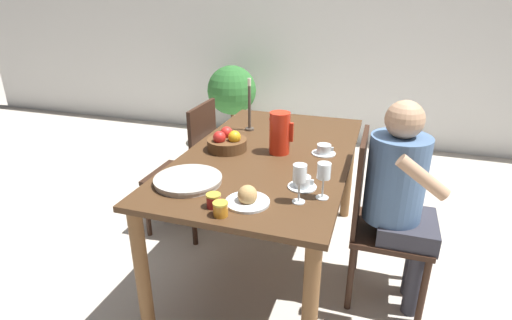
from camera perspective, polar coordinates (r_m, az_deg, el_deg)
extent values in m
plane|color=beige|center=(2.72, 1.67, -14.34)|extent=(20.00, 20.00, 0.00)
cube|color=white|center=(4.69, 11.19, 18.14)|extent=(10.00, 0.06, 2.60)
cube|color=#472D19|center=(2.34, 1.88, 0.77)|extent=(0.94, 1.66, 0.03)
cylinder|color=brown|center=(2.09, -15.92, -15.63)|extent=(0.07, 0.07, 0.75)
cylinder|color=brown|center=(1.84, 7.67, -21.06)|extent=(0.07, 0.07, 0.75)
cylinder|color=brown|center=(3.28, -1.30, 0.05)|extent=(0.07, 0.07, 0.75)
cylinder|color=brown|center=(3.13, 13.01, -1.73)|extent=(0.07, 0.07, 0.75)
cylinder|color=#331E14|center=(2.65, 22.30, -12.08)|extent=(0.04, 0.04, 0.41)
cylinder|color=#331E14|center=(2.35, 22.74, -17.08)|extent=(0.04, 0.04, 0.41)
cylinder|color=#331E14|center=(2.63, 14.14, -11.18)|extent=(0.04, 0.04, 0.41)
cylinder|color=#331E14|center=(2.33, 13.33, -16.10)|extent=(0.04, 0.04, 0.41)
cube|color=#331E14|center=(2.36, 18.79, -9.69)|extent=(0.42, 0.42, 0.03)
cube|color=#331E14|center=(2.22, 14.62, -3.00)|extent=(0.03, 0.39, 0.53)
cylinder|color=#331E14|center=(2.98, -15.29, -6.96)|extent=(0.04, 0.04, 0.41)
cylinder|color=#331E14|center=(3.26, -11.83, -3.97)|extent=(0.04, 0.04, 0.41)
cylinder|color=#331E14|center=(2.81, -8.86, -8.29)|extent=(0.04, 0.04, 0.41)
cylinder|color=#331E14|center=(3.10, -5.83, -4.99)|extent=(0.04, 0.04, 0.41)
cube|color=#331E14|center=(2.93, -10.76, -2.20)|extent=(0.42, 0.42, 0.03)
cube|color=#331E14|center=(2.74, -7.54, 2.52)|extent=(0.03, 0.39, 0.53)
cylinder|color=#33333D|center=(2.52, 21.57, -13.39)|extent=(0.09, 0.09, 0.44)
cylinder|color=#33333D|center=(2.39, 21.71, -15.58)|extent=(0.09, 0.09, 0.44)
cube|color=#33333D|center=(2.31, 20.72, -8.98)|extent=(0.30, 0.34, 0.11)
cylinder|color=#4C6B93|center=(2.18, 19.36, -2.52)|extent=(0.30, 0.30, 0.46)
sphere|color=tan|center=(2.07, 20.48, 5.43)|extent=(0.19, 0.19, 0.19)
cylinder|color=tan|center=(1.95, 22.71, -2.31)|extent=(0.25, 0.06, 0.20)
cylinder|color=red|center=(2.29, 3.40, 3.87)|extent=(0.12, 0.12, 0.24)
cube|color=red|center=(2.27, 5.10, 3.98)|extent=(0.02, 0.02, 0.11)
cone|color=red|center=(2.27, 2.29, 6.31)|extent=(0.04, 0.04, 0.04)
cylinder|color=white|center=(1.79, 6.09, -5.95)|extent=(0.06, 0.06, 0.00)
cylinder|color=white|center=(1.77, 6.16, -4.45)|extent=(0.01, 0.01, 0.10)
cylinder|color=white|center=(1.73, 6.28, -1.85)|extent=(0.06, 0.06, 0.08)
cylinder|color=white|center=(1.84, 9.42, -5.31)|extent=(0.06, 0.06, 0.00)
cylinder|color=white|center=(1.82, 9.52, -3.92)|extent=(0.01, 0.01, 0.09)
cylinder|color=white|center=(1.79, 9.69, -1.52)|extent=(0.06, 0.06, 0.07)
cylinder|color=gold|center=(1.79, 9.66, -2.00)|extent=(0.05, 0.05, 0.04)
cylinder|color=silver|center=(1.93, 6.60, -3.82)|extent=(0.14, 0.14, 0.01)
cylinder|color=silver|center=(1.91, 6.64, -3.05)|extent=(0.08, 0.08, 0.05)
cube|color=silver|center=(1.91, 8.04, -3.17)|extent=(0.01, 0.01, 0.03)
cylinder|color=silver|center=(2.34, 9.63, 0.95)|extent=(0.14, 0.14, 0.01)
cylinder|color=silver|center=(2.33, 9.68, 1.60)|extent=(0.08, 0.08, 0.05)
cube|color=silver|center=(2.33, 10.84, 1.52)|extent=(0.01, 0.01, 0.03)
cylinder|color=#B7B2A8|center=(1.98, -9.67, -3.01)|extent=(0.33, 0.33, 0.02)
cylinder|color=#B7B2A8|center=(1.98, -9.69, -2.62)|extent=(0.33, 0.33, 0.01)
cylinder|color=silver|center=(1.78, -1.22, -6.01)|extent=(0.20, 0.20, 0.01)
sphere|color=tan|center=(1.76, -1.23, -5.02)|extent=(0.09, 0.09, 0.09)
cylinder|color=#A81E1E|center=(1.74, -6.07, -5.79)|extent=(0.06, 0.06, 0.06)
cylinder|color=gold|center=(1.73, -6.11, -5.00)|extent=(0.07, 0.07, 0.01)
cylinder|color=#C67A1E|center=(1.68, -5.09, -6.99)|extent=(0.06, 0.06, 0.06)
cylinder|color=gold|center=(1.66, -5.12, -6.18)|extent=(0.07, 0.07, 0.01)
cylinder|color=brown|center=(2.37, -4.16, 2.22)|extent=(0.23, 0.23, 0.07)
sphere|color=gold|center=(2.32, -3.10, 3.30)|extent=(0.08, 0.08, 0.08)
sphere|color=red|center=(2.40, -4.22, 3.91)|extent=(0.08, 0.08, 0.08)
sphere|color=red|center=(2.32, -5.26, 3.22)|extent=(0.08, 0.08, 0.08)
cylinder|color=#4C4238|center=(2.72, -0.92, 4.45)|extent=(0.06, 0.06, 0.01)
cylinder|color=#4C4238|center=(2.68, -0.94, 7.52)|extent=(0.02, 0.02, 0.29)
cylinder|color=beige|center=(2.64, -0.97, 11.07)|extent=(0.02, 0.02, 0.05)
cylinder|color=#A8603D|center=(4.69, -3.32, 3.41)|extent=(0.22, 0.22, 0.19)
cylinder|color=brown|center=(4.62, -3.38, 5.79)|extent=(0.04, 0.04, 0.22)
sphere|color=#2D6B2D|center=(4.54, -3.48, 9.92)|extent=(0.55, 0.55, 0.55)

